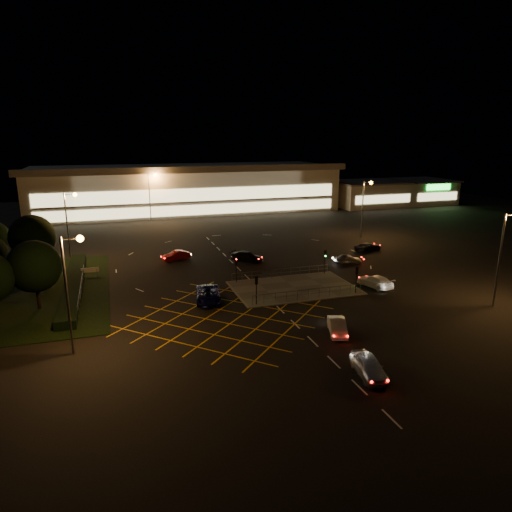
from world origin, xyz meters
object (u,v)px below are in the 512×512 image
object	(u,v)px
signal_nw	(236,265)
car_circ_red	(176,256)
car_queue_white	(337,327)
car_right_silver	(348,259)
car_near_silver	(369,366)
car_left_blue	(208,294)
car_approach_white	(375,281)
car_far_dkgrey	(247,257)
signal_se	(356,274)
signal_sw	(256,284)
signal_ne	(325,257)
car_east_grey	(368,247)

from	to	relation	value
signal_nw	car_circ_red	size ratio (longest dim) A/B	0.77
car_queue_white	car_right_silver	world-z (taller)	car_queue_white
car_near_silver	car_left_blue	world-z (taller)	car_left_blue
car_right_silver	car_approach_white	distance (m)	10.62
car_approach_white	car_left_blue	bearing A→B (deg)	-16.81
car_far_dkgrey	car_right_silver	distance (m)	14.53
signal_se	signal_nw	size ratio (longest dim) A/B	1.00
signal_sw	signal_se	distance (m)	12.00
car_queue_white	car_circ_red	xyz separation A→B (m)	(-10.30, 30.33, 0.00)
car_queue_white	car_left_blue	xyz separation A→B (m)	(-9.47, 11.99, 0.11)
car_far_dkgrey	car_circ_red	distance (m)	10.37
car_left_blue	signal_se	bearing A→B (deg)	0.21
signal_nw	car_approach_white	world-z (taller)	signal_nw
car_far_dkgrey	car_right_silver	xyz separation A→B (m)	(13.46, -5.46, -0.06)
signal_sw	signal_ne	size ratio (longest dim) A/B	1.00
car_near_silver	signal_nw	bearing A→B (deg)	108.11
signal_se	signal_nw	distance (m)	14.41
signal_ne	car_queue_white	size ratio (longest dim) A/B	0.77
signal_nw	car_near_silver	distance (m)	25.00
car_near_silver	car_right_silver	world-z (taller)	car_near_silver
signal_sw	car_east_grey	world-z (taller)	signal_sw
car_near_silver	car_east_grey	bearing A→B (deg)	68.73
signal_nw	car_circ_red	xyz separation A→B (m)	(-5.45, 13.19, -1.69)
signal_nw	car_near_silver	bearing A→B (deg)	-81.91
car_near_silver	car_circ_red	size ratio (longest dim) A/B	1.09
car_queue_white	car_near_silver	bearing A→B (deg)	-80.13
car_left_blue	car_circ_red	size ratio (longest dim) A/B	1.38
car_near_silver	car_right_silver	xyz separation A→B (m)	(14.14, 28.60, -0.12)
car_right_silver	car_east_grey	size ratio (longest dim) A/B	0.83
signal_nw	car_far_dkgrey	bearing A→B (deg)	65.90
signal_se	car_east_grey	world-z (taller)	signal_se
car_queue_white	car_far_dkgrey	distance (m)	26.51
signal_sw	signal_ne	distance (m)	14.41
car_east_grey	signal_sw	bearing A→B (deg)	108.93
car_near_silver	car_east_grey	size ratio (longest dim) A/B	0.98
signal_ne	car_left_blue	bearing A→B (deg)	-162.79
signal_nw	car_approach_white	distance (m)	16.89
signal_sw	signal_nw	size ratio (longest dim) A/B	1.00
signal_se	car_far_dkgrey	world-z (taller)	signal_se
car_left_blue	signal_ne	bearing A→B (deg)	27.10
car_near_silver	car_east_grey	distance (m)	40.07
car_queue_white	car_right_silver	distance (m)	24.64
car_east_grey	signal_se	bearing A→B (deg)	128.05
signal_se	car_right_silver	world-z (taller)	signal_se
signal_ne	car_left_blue	distance (m)	17.48
car_far_dkgrey	car_right_silver	bearing A→B (deg)	-71.21
car_right_silver	car_left_blue	bearing A→B (deg)	126.10
car_left_blue	car_approach_white	bearing A→B (deg)	6.08
signal_ne	car_left_blue	size ratio (longest dim) A/B	0.56
car_left_blue	car_circ_red	world-z (taller)	car_left_blue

